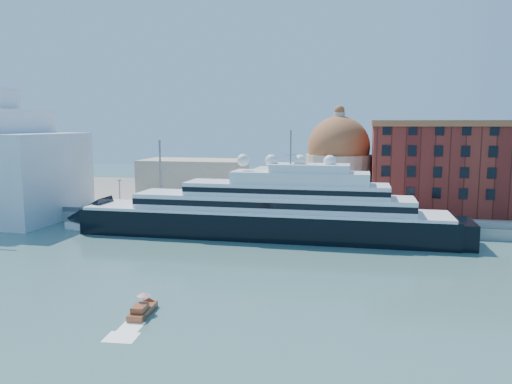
# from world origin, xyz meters

# --- Properties ---
(ground) EXTENTS (400.00, 400.00, 0.00)m
(ground) POSITION_xyz_m (0.00, 0.00, 0.00)
(ground) COLOR #355D5C
(ground) RESTS_ON ground
(quay) EXTENTS (180.00, 10.00, 2.50)m
(quay) POSITION_xyz_m (0.00, 34.00, 1.25)
(quay) COLOR gray
(quay) RESTS_ON ground
(land) EXTENTS (260.00, 72.00, 2.00)m
(land) POSITION_xyz_m (0.00, 75.00, 1.00)
(land) COLOR slate
(land) RESTS_ON ground
(quay_fence) EXTENTS (180.00, 0.10, 1.20)m
(quay_fence) POSITION_xyz_m (0.00, 29.50, 3.10)
(quay_fence) COLOR slate
(quay_fence) RESTS_ON quay
(superyacht) EXTENTS (90.30, 12.52, 26.99)m
(superyacht) POSITION_xyz_m (4.98, 23.00, 4.66)
(superyacht) COLOR black
(superyacht) RESTS_ON ground
(service_barge) EXTENTS (14.44, 8.13, 3.09)m
(service_barge) POSITION_xyz_m (-31.75, 21.55, 0.89)
(service_barge) COLOR white
(service_barge) RESTS_ON ground
(water_taxi) EXTENTS (2.50, 6.21, 2.88)m
(water_taxi) POSITION_xyz_m (1.28, -24.40, 0.69)
(water_taxi) COLOR brown
(water_taxi) RESTS_ON ground
(warehouse) EXTENTS (43.00, 19.00, 23.25)m
(warehouse) POSITION_xyz_m (52.00, 52.00, 13.79)
(warehouse) COLOR maroon
(warehouse) RESTS_ON land
(church) EXTENTS (66.00, 18.00, 25.50)m
(church) POSITION_xyz_m (6.39, 57.72, 10.91)
(church) COLOR beige
(church) RESTS_ON land
(lamp_posts) EXTENTS (120.80, 2.40, 18.00)m
(lamp_posts) POSITION_xyz_m (-12.67, 32.27, 9.84)
(lamp_posts) COLOR slate
(lamp_posts) RESTS_ON quay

